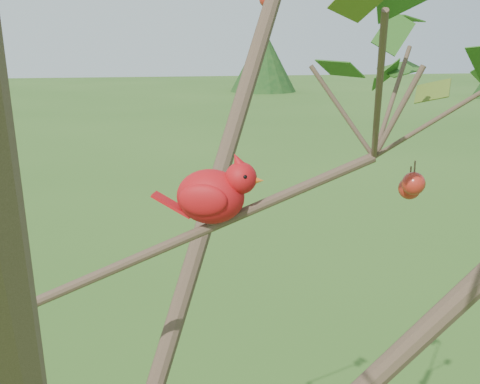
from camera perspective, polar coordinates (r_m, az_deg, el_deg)
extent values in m
sphere|color=#A52216|center=(1.11, 15.78, 0.34)|extent=(0.04, 0.04, 0.04)
sphere|color=#A52216|center=(1.07, 16.13, 0.78)|extent=(0.04, 0.04, 0.04)
ellipsoid|color=red|center=(1.00, -2.81, -0.42)|extent=(0.14, 0.12, 0.09)
sphere|color=red|center=(0.99, 0.08, 1.33)|extent=(0.07, 0.07, 0.05)
cone|color=red|center=(0.98, -0.18, 2.85)|extent=(0.05, 0.04, 0.04)
cone|color=#D85914|center=(0.98, 1.60, 1.11)|extent=(0.03, 0.03, 0.02)
ellipsoid|color=black|center=(0.98, 1.09, 1.09)|extent=(0.02, 0.03, 0.03)
cube|color=red|center=(1.03, -6.41, -1.21)|extent=(0.07, 0.05, 0.04)
ellipsoid|color=red|center=(1.04, -2.60, 0.22)|extent=(0.08, 0.05, 0.05)
ellipsoid|color=red|center=(0.97, -3.54, -0.78)|extent=(0.08, 0.05, 0.05)
cylinder|color=#403022|center=(28.93, 2.23, 12.18)|extent=(0.40, 0.40, 2.70)
cone|color=#123512|center=(28.92, 2.23, 12.40)|extent=(3.15, 3.15, 2.92)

